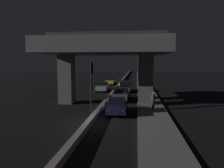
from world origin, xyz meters
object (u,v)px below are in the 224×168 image
(street_lamp, at_px, (137,64))
(motorcycle_blue_filtering_mid, at_px, (117,92))
(car_dark_blue_lead, at_px, (117,106))
(motorcycle_white_filtering_near, at_px, (109,103))
(car_grey_third, at_px, (125,86))
(pedestrian_on_sidewalk, at_px, (153,101))
(car_taxi_yellow_second_oncoming, at_px, (111,81))
(car_silver_lead_oncoming, at_px, (103,86))
(car_grey_second, at_px, (121,94))
(traffic_light_left_of_median, at_px, (91,78))
(motorcycle_red_filtering_far, at_px, (120,87))

(street_lamp, relative_size, motorcycle_blue_filtering_mid, 3.63)
(car_dark_blue_lead, distance_m, motorcycle_white_filtering_near, 2.44)
(car_grey_third, height_order, motorcycle_white_filtering_near, car_grey_third)
(car_dark_blue_lead, distance_m, pedestrian_on_sidewalk, 3.90)
(street_lamp, distance_m, car_taxi_yellow_second_oncoming, 9.51)
(car_silver_lead_oncoming, bearing_deg, street_lamp, 161.63)
(car_grey_second, distance_m, car_taxi_yellow_second_oncoming, 19.92)
(car_dark_blue_lead, bearing_deg, street_lamp, -5.28)
(car_grey_second, distance_m, pedestrian_on_sidewalk, 6.26)
(car_silver_lead_oncoming, relative_size, pedestrian_on_sidewalk, 2.87)
(street_lamp, xyz_separation_m, pedestrian_on_sidewalk, (1.63, -31.69, -3.26))
(traffic_light_left_of_median, bearing_deg, motorcycle_white_filtering_near, 59.41)
(traffic_light_left_of_median, bearing_deg, street_lamp, 83.03)
(motorcycle_white_filtering_near, distance_m, motorcycle_red_filtering_far, 14.50)
(car_grey_second, relative_size, pedestrian_on_sidewalk, 2.93)
(car_dark_blue_lead, distance_m, motorcycle_blue_filtering_mid, 10.69)
(car_grey_third, xyz_separation_m, car_silver_lead_oncoming, (-3.63, 0.58, -0.15))
(motorcycle_blue_filtering_mid, xyz_separation_m, motorcycle_red_filtering_far, (-0.07, 6.07, 0.02))
(car_silver_lead_oncoming, bearing_deg, car_dark_blue_lead, 12.11)
(car_grey_third, height_order, motorcycle_red_filtering_far, car_grey_third)
(car_grey_third, bearing_deg, pedestrian_on_sidewalk, -167.45)
(traffic_light_left_of_median, bearing_deg, car_dark_blue_lead, 1.53)
(pedestrian_on_sidewalk, bearing_deg, traffic_light_left_of_median, -161.08)
(traffic_light_left_of_median, distance_m, car_taxi_yellow_second_oncoming, 26.91)
(street_lamp, distance_m, motorcycle_red_filtering_far, 17.47)
(car_dark_blue_lead, relative_size, motorcycle_white_filtering_near, 2.14)
(car_dark_blue_lead, bearing_deg, pedestrian_on_sidewalk, -62.96)
(motorcycle_blue_filtering_mid, bearing_deg, car_grey_second, -170.55)
(car_grey_second, bearing_deg, motorcycle_red_filtering_far, 6.82)
(motorcycle_blue_filtering_mid, relative_size, pedestrian_on_sidewalk, 1.19)
(car_dark_blue_lead, height_order, car_taxi_yellow_second_oncoming, car_dark_blue_lead)
(car_grey_third, distance_m, motorcycle_red_filtering_far, 1.92)
(pedestrian_on_sidewalk, bearing_deg, motorcycle_white_filtering_near, 175.85)
(motorcycle_white_filtering_near, bearing_deg, car_silver_lead_oncoming, 8.60)
(car_grey_third, height_order, pedestrian_on_sidewalk, pedestrian_on_sidewalk)
(motorcycle_white_filtering_near, height_order, motorcycle_red_filtering_far, motorcycle_white_filtering_near)
(car_silver_lead_oncoming, height_order, motorcycle_blue_filtering_mid, car_silver_lead_oncoming)
(car_dark_blue_lead, relative_size, car_grey_second, 0.84)
(car_grey_third, relative_size, car_silver_lead_oncoming, 1.03)
(car_grey_third, distance_m, motorcycle_white_filtering_near, 12.85)
(car_grey_second, xyz_separation_m, car_grey_third, (-0.01, 7.94, 0.14))
(car_dark_blue_lead, relative_size, car_taxi_yellow_second_oncoming, 0.96)
(car_grey_third, xyz_separation_m, motorcycle_white_filtering_near, (-0.89, -12.81, -0.29))
(street_lamp, height_order, car_grey_second, street_lamp)
(car_taxi_yellow_second_oncoming, distance_m, motorcycle_blue_filtering_mid, 16.28)
(car_grey_third, bearing_deg, car_dark_blue_lead, 178.02)
(car_taxi_yellow_second_oncoming, bearing_deg, motorcycle_red_filtering_far, 17.91)
(car_grey_third, bearing_deg, car_silver_lead_oncoming, 78.43)
(motorcycle_blue_filtering_mid, bearing_deg, car_silver_lead_oncoming, 25.97)
(motorcycle_white_filtering_near, xyz_separation_m, motorcycle_red_filtering_far, (0.01, 14.50, 0.00))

